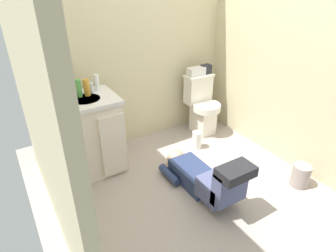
{
  "coord_description": "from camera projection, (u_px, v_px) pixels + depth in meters",
  "views": [
    {
      "loc": [
        -1.37,
        -1.95,
        1.9
      ],
      "look_at": [
        0.03,
        0.34,
        0.45
      ],
      "focal_mm": 31.01,
      "sensor_mm": 36.0,
      "label": 1
    }
  ],
  "objects": [
    {
      "name": "soap_dispenser",
      "position": [
        60.0,
        91.0,
        2.74
      ],
      "size": [
        0.06,
        0.06,
        0.17
      ],
      "color": "#3C9563",
      "rests_on": "vanity_cabinet"
    },
    {
      "name": "tissue_box",
      "position": [
        196.0,
        71.0,
        3.56
      ],
      "size": [
        0.22,
        0.11,
        0.1
      ],
      "primitive_type": "cube",
      "color": "silver",
      "rests_on": "toilet"
    },
    {
      "name": "bottle_clear",
      "position": [
        91.0,
        88.0,
        2.86
      ],
      "size": [
        0.04,
        0.04,
        0.11
      ],
      "primitive_type": "cylinder",
      "color": "silver",
      "rests_on": "vanity_cabinet"
    },
    {
      "name": "bottle_green",
      "position": [
        79.0,
        88.0,
        2.76
      ],
      "size": [
        0.05,
        0.05,
        0.17
      ],
      "primitive_type": "cylinder",
      "color": "#50A349",
      "rests_on": "vanity_cabinet"
    },
    {
      "name": "wall_left",
      "position": [
        34.0,
        93.0,
        1.88
      ],
      "size": [
        0.08,
        1.98,
        2.4
      ],
      "primitive_type": "cube",
      "color": "#C6BB92",
      "rests_on": "ground_plane"
    },
    {
      "name": "person_plumber",
      "position": [
        205.0,
        178.0,
        2.73
      ],
      "size": [
        0.39,
        1.06,
        0.52
      ],
      "color": "navy",
      "rests_on": "ground_plane"
    },
    {
      "name": "paper_towel_roll",
      "position": [
        197.0,
        140.0,
        3.47
      ],
      "size": [
        0.11,
        0.11,
        0.21
      ],
      "primitive_type": "cylinder",
      "color": "white",
      "rests_on": "ground_plane"
    },
    {
      "name": "bottle_white",
      "position": [
        97.0,
        83.0,
        2.91
      ],
      "size": [
        0.05,
        0.05,
        0.17
      ],
      "primitive_type": "cylinder",
      "color": "silver",
      "rests_on": "vanity_cabinet"
    },
    {
      "name": "wall_back",
      "position": [
        133.0,
        42.0,
        3.2
      ],
      "size": [
        2.47,
        0.08,
        2.4
      ],
      "primitive_type": "cube",
      "color": "#C6BB92",
      "rests_on": "ground_plane"
    },
    {
      "name": "toiletry_bag",
      "position": [
        206.0,
        69.0,
        3.63
      ],
      "size": [
        0.12,
        0.09,
        0.11
      ],
      "primitive_type": "cube",
      "color": "#26262D",
      "rests_on": "toilet"
    },
    {
      "name": "wall_right",
      "position": [
        281.0,
        47.0,
        2.98
      ],
      "size": [
        0.08,
        1.98,
        2.4
      ],
      "primitive_type": "cube",
      "color": "#C6BB92",
      "rests_on": "ground_plane"
    },
    {
      "name": "ground_plane",
      "position": [
        182.0,
        180.0,
        3.01
      ],
      "size": [
        2.81,
        2.98,
        0.04
      ],
      "primitive_type": "cube",
      "color": "#A3948B"
    },
    {
      "name": "faucet",
      "position": [
        80.0,
        89.0,
        2.85
      ],
      "size": [
        0.02,
        0.02,
        0.1
      ],
      "primitive_type": "cylinder",
      "color": "silver",
      "rests_on": "vanity_cabinet"
    },
    {
      "name": "vanity_cabinet",
      "position": [
        91.0,
        135.0,
        2.96
      ],
      "size": [
        0.6,
        0.53,
        0.82
      ],
      "color": "beige",
      "rests_on": "ground_plane"
    },
    {
      "name": "bottle_amber",
      "position": [
        87.0,
        87.0,
        2.79
      ],
      "size": [
        0.06,
        0.06,
        0.16
      ],
      "primitive_type": "cylinder",
      "color": "gold",
      "rests_on": "vanity_cabinet"
    },
    {
      "name": "bottle_pink",
      "position": [
        70.0,
        90.0,
        2.78
      ],
      "size": [
        0.06,
        0.06,
        0.14
      ],
      "primitive_type": "cylinder",
      "color": "pink",
      "rests_on": "vanity_cabinet"
    },
    {
      "name": "trash_can",
      "position": [
        301.0,
        175.0,
        2.86
      ],
      "size": [
        0.18,
        0.18,
        0.23
      ],
      "primitive_type": "cylinder",
      "color": "gray",
      "rests_on": "ground_plane"
    },
    {
      "name": "toilet",
      "position": [
        202.0,
        105.0,
        3.72
      ],
      "size": [
        0.36,
        0.46,
        0.75
      ],
      "color": "silver",
      "rests_on": "ground_plane"
    }
  ]
}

